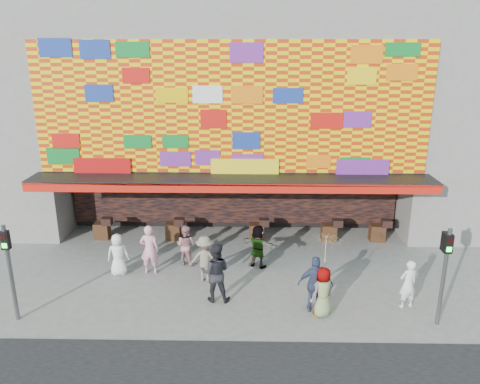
{
  "coord_description": "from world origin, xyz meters",
  "views": [
    {
      "loc": [
        0.67,
        -13.52,
        7.81
      ],
      "look_at": [
        0.35,
        2.0,
        2.91
      ],
      "focal_mm": 35.0,
      "sensor_mm": 36.0,
      "label": 1
    }
  ],
  "objects_px": {
    "ped_c": "(215,272)",
    "ped_f": "(258,246)",
    "signal_left": "(9,262)",
    "ped_h": "(408,284)",
    "ped_i": "(186,245)",
    "ped_a": "(118,255)",
    "ped_b": "(149,249)",
    "ped_d": "(205,259)",
    "signal_right": "(445,266)",
    "parasol": "(325,250)",
    "ped_e": "(315,284)",
    "ped_g": "(323,292)"
  },
  "relations": [
    {
      "from": "ped_h",
      "to": "parasol",
      "type": "relative_size",
      "value": 0.85
    },
    {
      "from": "ped_d",
      "to": "ped_c",
      "type": "bearing_deg",
      "value": 108.29
    },
    {
      "from": "ped_b",
      "to": "ped_d",
      "type": "bearing_deg",
      "value": 164.61
    },
    {
      "from": "ped_g",
      "to": "ped_e",
      "type": "bearing_deg",
      "value": -80.46
    },
    {
      "from": "ped_a",
      "to": "ped_h",
      "type": "relative_size",
      "value": 0.96
    },
    {
      "from": "ped_a",
      "to": "ped_h",
      "type": "height_order",
      "value": "ped_h"
    },
    {
      "from": "ped_b",
      "to": "ped_h",
      "type": "bearing_deg",
      "value": 164.83
    },
    {
      "from": "ped_f",
      "to": "parasol",
      "type": "xyz_separation_m",
      "value": [
        1.88,
        -3.2,
        1.35
      ]
    },
    {
      "from": "ped_d",
      "to": "ped_h",
      "type": "bearing_deg",
      "value": 164.95
    },
    {
      "from": "ped_f",
      "to": "parasol",
      "type": "distance_m",
      "value": 3.95
    },
    {
      "from": "ped_b",
      "to": "ped_h",
      "type": "height_order",
      "value": "ped_b"
    },
    {
      "from": "ped_d",
      "to": "ped_g",
      "type": "distance_m",
      "value": 4.29
    },
    {
      "from": "ped_c",
      "to": "ped_e",
      "type": "distance_m",
      "value": 3.13
    },
    {
      "from": "ped_i",
      "to": "parasol",
      "type": "bearing_deg",
      "value": 163.08
    },
    {
      "from": "signal_right",
      "to": "ped_d",
      "type": "height_order",
      "value": "signal_right"
    },
    {
      "from": "ped_e",
      "to": "ped_i",
      "type": "xyz_separation_m",
      "value": [
        -4.34,
        3.12,
        -0.14
      ]
    },
    {
      "from": "signal_right",
      "to": "ped_a",
      "type": "xyz_separation_m",
      "value": [
        -10.13,
        2.91,
        -1.1
      ]
    },
    {
      "from": "signal_left",
      "to": "ped_e",
      "type": "height_order",
      "value": "signal_left"
    },
    {
      "from": "ped_a",
      "to": "ped_e",
      "type": "distance_m",
      "value": 7.0
    },
    {
      "from": "ped_c",
      "to": "ped_g",
      "type": "bearing_deg",
      "value": 168.0
    },
    {
      "from": "signal_right",
      "to": "ped_f",
      "type": "bearing_deg",
      "value": 145.2
    },
    {
      "from": "ped_b",
      "to": "ped_i",
      "type": "relative_size",
      "value": 1.19
    },
    {
      "from": "signal_left",
      "to": "ped_f",
      "type": "distance_m",
      "value": 8.13
    },
    {
      "from": "ped_c",
      "to": "ped_f",
      "type": "bearing_deg",
      "value": -118.13
    },
    {
      "from": "ped_c",
      "to": "ped_f",
      "type": "height_order",
      "value": "ped_c"
    },
    {
      "from": "signal_left",
      "to": "parasol",
      "type": "distance_m",
      "value": 9.1
    },
    {
      "from": "signal_left",
      "to": "ped_e",
      "type": "relative_size",
      "value": 1.66
    },
    {
      "from": "signal_right",
      "to": "ped_b",
      "type": "relative_size",
      "value": 1.66
    },
    {
      "from": "ped_a",
      "to": "ped_i",
      "type": "distance_m",
      "value": 2.43
    },
    {
      "from": "signal_left",
      "to": "ped_i",
      "type": "relative_size",
      "value": 1.97
    },
    {
      "from": "ped_i",
      "to": "ped_e",
      "type": "bearing_deg",
      "value": 163.81
    },
    {
      "from": "ped_h",
      "to": "ped_i",
      "type": "distance_m",
      "value": 7.76
    },
    {
      "from": "ped_g",
      "to": "ped_h",
      "type": "bearing_deg",
      "value": 159.78
    },
    {
      "from": "ped_a",
      "to": "ped_c",
      "type": "xyz_separation_m",
      "value": [
        3.55,
        -1.69,
        0.21
      ]
    },
    {
      "from": "signal_right",
      "to": "ped_i",
      "type": "height_order",
      "value": "signal_right"
    },
    {
      "from": "ped_a",
      "to": "ped_h",
      "type": "bearing_deg",
      "value": 158.03
    },
    {
      "from": "ped_g",
      "to": "parasol",
      "type": "bearing_deg",
      "value": 180.0
    },
    {
      "from": "ped_c",
      "to": "ped_e",
      "type": "height_order",
      "value": "ped_c"
    },
    {
      "from": "ped_a",
      "to": "ped_b",
      "type": "xyz_separation_m",
      "value": [
        1.09,
        0.14,
        0.14
      ]
    },
    {
      "from": "ped_b",
      "to": "ped_i",
      "type": "bearing_deg",
      "value": -149.94
    },
    {
      "from": "ped_a",
      "to": "ped_i",
      "type": "xyz_separation_m",
      "value": [
        2.28,
        0.85,
        0.0
      ]
    },
    {
      "from": "signal_right",
      "to": "ped_h",
      "type": "height_order",
      "value": "signal_right"
    },
    {
      "from": "ped_d",
      "to": "parasol",
      "type": "height_order",
      "value": "parasol"
    },
    {
      "from": "ped_h",
      "to": "parasol",
      "type": "height_order",
      "value": "parasol"
    },
    {
      "from": "ped_b",
      "to": "parasol",
      "type": "bearing_deg",
      "value": 154.24
    },
    {
      "from": "signal_right",
      "to": "ped_d",
      "type": "distance_m",
      "value": 7.55
    },
    {
      "from": "signal_left",
      "to": "ped_h",
      "type": "bearing_deg",
      "value": 4.47
    },
    {
      "from": "ped_e",
      "to": "ped_g",
      "type": "height_order",
      "value": "ped_e"
    },
    {
      "from": "ped_d",
      "to": "ped_a",
      "type": "bearing_deg",
      "value": -7.94
    },
    {
      "from": "ped_i",
      "to": "ped_d",
      "type": "bearing_deg",
      "value": 143.13
    }
  ]
}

